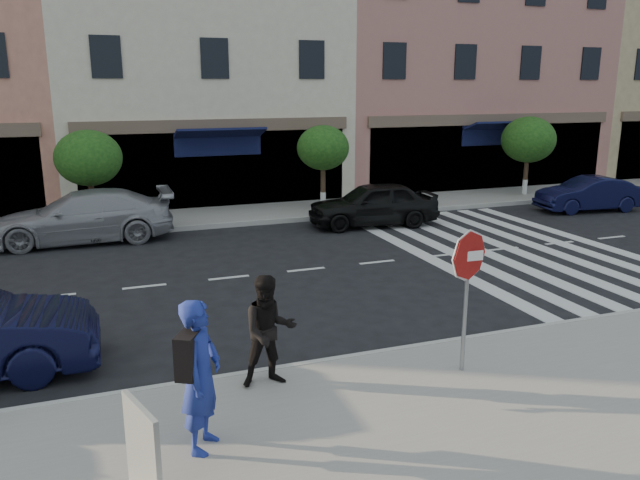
{
  "coord_description": "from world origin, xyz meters",
  "views": [
    {
      "loc": [
        -4.93,
        -10.45,
        4.6
      ],
      "look_at": [
        -0.52,
        1.56,
        1.4
      ],
      "focal_mm": 35.0,
      "sensor_mm": 36.0,
      "label": 1
    }
  ],
  "objects": [
    {
      "name": "sidewalk_far",
      "position": [
        0.0,
        11.0,
        0.07
      ],
      "size": [
        60.0,
        3.0,
        0.15
      ],
      "primitive_type": "cube",
      "color": "gray",
      "rests_on": "ground"
    },
    {
      "name": "building_centre",
      "position": [
        -0.5,
        17.0,
        5.5
      ],
      "size": [
        11.0,
        9.0,
        11.0
      ],
      "primitive_type": "cube",
      "color": "beige",
      "rests_on": "ground"
    },
    {
      "name": "street_tree_c",
      "position": [
        3.0,
        10.8,
        2.36
      ],
      "size": [
        1.9,
        1.9,
        3.04
      ],
      "color": "#473323",
      "rests_on": "sidewalk_far"
    },
    {
      "name": "car_far_right",
      "position": [
        12.38,
        7.6,
        0.64
      ],
      "size": [
        4.0,
        1.82,
        1.27
      ],
      "primitive_type": "imported",
      "rotation": [
        0.0,
        0.0,
        -1.7
      ],
      "color": "black",
      "rests_on": "ground"
    },
    {
      "name": "poster_board",
      "position": [
        -4.67,
        -4.43,
        0.77
      ],
      "size": [
        0.37,
        0.82,
        1.28
      ],
      "rotation": [
        0.0,
        0.0,
        0.3
      ],
      "color": "beige",
      "rests_on": "sidewalk_near"
    },
    {
      "name": "sidewalk_near",
      "position": [
        0.0,
        -3.75,
        0.07
      ],
      "size": [
        60.0,
        4.5,
        0.15
      ],
      "primitive_type": "cube",
      "color": "gray",
      "rests_on": "ground"
    },
    {
      "name": "walker",
      "position": [
        -2.64,
        -2.0,
        1.01
      ],
      "size": [
        0.86,
        0.69,
        1.73
      ],
      "primitive_type": "imported",
      "rotation": [
        0.0,
        0.0,
        -0.04
      ],
      "color": "black",
      "rests_on": "sidewalk_near"
    },
    {
      "name": "car_far_left",
      "position": [
        -5.31,
        9.1,
        0.76
      ],
      "size": [
        5.29,
        2.2,
        1.53
      ],
      "primitive_type": "imported",
      "rotation": [
        0.0,
        0.0,
        -1.58
      ],
      "color": "#99999E",
      "rests_on": "ground"
    },
    {
      "name": "car_far_mid",
      "position": [
        3.77,
        8.11,
        0.73
      ],
      "size": [
        4.45,
        2.12,
        1.47
      ],
      "primitive_type": "imported",
      "rotation": [
        0.0,
        0.0,
        -1.66
      ],
      "color": "black",
      "rests_on": "ground"
    },
    {
      "name": "stop_sign",
      "position": [
        0.38,
        -2.62,
        1.85
      ],
      "size": [
        0.82,
        0.11,
        2.32
      ],
      "rotation": [
        0.0,
        0.0,
        -0.04
      ],
      "color": "gray",
      "rests_on": "sidewalk_near"
    },
    {
      "name": "photographer",
      "position": [
        -3.88,
        -3.37,
        1.13
      ],
      "size": [
        0.76,
        0.85,
        1.96
      ],
      "primitive_type": "imported",
      "rotation": [
        0.0,
        0.0,
        1.06
      ],
      "color": "navy",
      "rests_on": "sidewalk_near"
    },
    {
      "name": "street_tree_wb",
      "position": [
        -5.0,
        10.8,
        2.31
      ],
      "size": [
        2.1,
        2.1,
        3.06
      ],
      "color": "#473323",
      "rests_on": "sidewalk_far"
    },
    {
      "name": "building_east_far",
      "position": [
        24.0,
        17.0,
        6.0
      ],
      "size": [
        12.0,
        9.0,
        12.0
      ],
      "primitive_type": "cube",
      "color": "tan",
      "rests_on": "ground"
    },
    {
      "name": "building_east_mid",
      "position": [
        11.5,
        17.0,
        6.5
      ],
      "size": [
        13.0,
        9.0,
        13.0
      ],
      "primitive_type": "cube",
      "color": "#AE7367",
      "rests_on": "ground"
    },
    {
      "name": "street_tree_ea",
      "position": [
        12.0,
        10.8,
        2.39
      ],
      "size": [
        2.2,
        2.2,
        3.19
      ],
      "color": "#473323",
      "rests_on": "sidewalk_far"
    },
    {
      "name": "ground",
      "position": [
        0.0,
        0.0,
        0.0
      ],
      "size": [
        120.0,
        120.0,
        0.0
      ],
      "primitive_type": "plane",
      "color": "black",
      "rests_on": "ground"
    }
  ]
}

